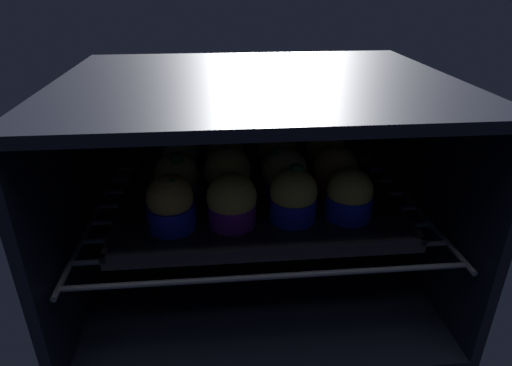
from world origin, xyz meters
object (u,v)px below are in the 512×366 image
object	(u,v)px
muffin_row0_col0	(171,204)
muffin_row0_col2	(293,196)
muffin_row1_col0	(177,178)
muffin_row2_col1	(226,155)
muffin_row1_col1	(228,174)
muffin_row0_col1	(232,202)
muffin_row0_col3	(349,195)
baking_tray	(256,197)
muffin_row1_col3	(335,172)
muffin_row2_col3	(325,151)
muffin_row2_col2	(277,153)
muffin_row2_col0	(180,157)
muffin_row1_col2	(284,174)

from	to	relation	value
muffin_row0_col0	muffin_row0_col2	size ratio (longest dim) A/B	0.94
muffin_row1_col0	muffin_row2_col1	world-z (taller)	muffin_row1_col0
muffin_row1_col1	muffin_row0_col1	bearing A→B (deg)	-88.28
muffin_row0_col0	muffin_row0_col3	world-z (taller)	muffin_row0_col0
muffin_row0_col3	baking_tray	bearing A→B (deg)	147.53
muffin_row1_col1	muffin_row1_col3	size ratio (longest dim) A/B	1.08
muffin_row0_col1	muffin_row2_col3	xyz separation A→B (cm)	(18.35, 17.86, 0.32)
muffin_row1_col0	muffin_row2_col2	bearing A→B (deg)	25.86
muffin_row0_col0	muffin_row2_col0	xyz separation A→B (cm)	(0.26, 18.57, -0.20)
muffin_row1_col3	muffin_row2_col1	distance (cm)	20.59
muffin_row0_col1	muffin_row0_col0	bearing A→B (deg)	-179.15
baking_tray	muffin_row2_col2	xyz separation A→B (cm)	(4.80, 9.03, 4.54)
muffin_row0_col3	muffin_row1_col2	world-z (taller)	muffin_row1_col2
baking_tray	muffin_row0_col0	size ratio (longest dim) A/B	5.25
muffin_row2_col0	muffin_row2_col2	size ratio (longest dim) A/B	0.96
muffin_row0_col0	muffin_row0_col2	bearing A→B (deg)	2.17
muffin_row1_col2	muffin_row2_col3	size ratio (longest dim) A/B	0.95
muffin_row1_col1	muffin_row2_col0	world-z (taller)	muffin_row1_col1
muffin_row0_col2	muffin_row1_col1	bearing A→B (deg)	138.45
muffin_row1_col2	muffin_row1_col3	distance (cm)	8.71
muffin_row2_col2	muffin_row0_col3	bearing A→B (deg)	-63.61
muffin_row2_col1	muffin_row0_col3	bearing A→B (deg)	-44.33
baking_tray	muffin_row0_col2	distance (cm)	10.90
muffin_row0_col2	muffin_row1_col2	distance (cm)	8.81
muffin_row1_col0	muffin_row1_col3	xyz separation A→B (cm)	(26.74, -0.33, 0.15)
muffin_row1_col0	muffin_row1_col1	bearing A→B (deg)	-2.96
muffin_row0_col3	muffin_row1_col1	distance (cm)	20.21
muffin_row1_col2	muffin_row2_col1	size ratio (longest dim) A/B	1.03
muffin_row1_col0	muffin_row0_col1	bearing A→B (deg)	-47.49
muffin_row1_col1	muffin_row2_col0	bearing A→B (deg)	132.00
muffin_row1_col2	muffin_row1_col3	size ratio (longest dim) A/B	1.04
muffin_row1_col0	muffin_row0_col2	bearing A→B (deg)	-26.37
muffin_row0_col2	muffin_row2_col0	bearing A→B (deg)	135.26
muffin_row1_col2	muffin_row2_col3	xyz separation A→B (cm)	(9.06, 8.49, 0.42)
muffin_row0_col2	muffin_row2_col0	distance (cm)	25.40
muffin_row0_col0	muffin_row1_col0	distance (cm)	9.67
muffin_row2_col2	muffin_row2_col3	bearing A→B (deg)	-2.58
muffin_row1_col3	muffin_row0_col3	bearing A→B (deg)	-89.65
muffin_row2_col3	muffin_row1_col2	bearing A→B (deg)	-136.86
muffin_row0_col0	muffin_row0_col1	xyz separation A→B (cm)	(8.96, 0.13, -0.18)
baking_tray	muffin_row0_col0	xyz separation A→B (cm)	(-13.44, -9.36, 4.50)
muffin_row0_col1	muffin_row1_col3	world-z (taller)	same
muffin_row1_col2	muffin_row2_col1	bearing A→B (deg)	136.34
muffin_row1_col2	muffin_row2_col2	distance (cm)	8.90
muffin_row1_col2	muffin_row2_col0	xyz separation A→B (cm)	(-17.99, 9.07, 0.08)
muffin_row2_col3	muffin_row2_col1	bearing A→B (deg)	177.84
muffin_row0_col1	muffin_row1_col1	size ratio (longest dim) A/B	0.93
muffin_row2_col1	muffin_row2_col3	xyz separation A→B (cm)	(18.69, -0.70, 0.36)
muffin_row1_col0	muffin_row2_col0	size ratio (longest dim) A/B	1.02
muffin_row1_col0	muffin_row1_col3	world-z (taller)	muffin_row1_col0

